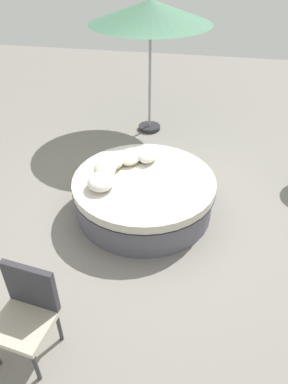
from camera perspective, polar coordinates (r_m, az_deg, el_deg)
ground_plane at (r=5.36m, az=-0.00°, el=-2.89°), size 16.00×16.00×0.00m
round_bed at (r=5.18m, az=-0.00°, el=-0.44°), size 2.00×2.00×0.56m
throw_pillow_0 at (r=5.42m, az=0.58°, el=6.03°), size 0.47×0.30×0.18m
throw_pillow_1 at (r=5.40m, az=-2.18°, el=5.59°), size 0.47×0.32×0.14m
throw_pillow_2 at (r=5.27m, az=-4.63°, el=4.91°), size 0.41×0.28×0.18m
throw_pillow_3 at (r=5.07m, az=-6.10°, el=3.59°), size 0.45×0.31×0.20m
throw_pillow_4 at (r=4.84m, az=-6.71°, el=1.68°), size 0.43×0.36×0.19m
patio_chair at (r=3.67m, az=-17.88°, el=-16.90°), size 0.57×0.58×0.98m
patio_umbrella at (r=6.87m, az=1.02°, el=26.26°), size 2.16×2.16×2.39m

